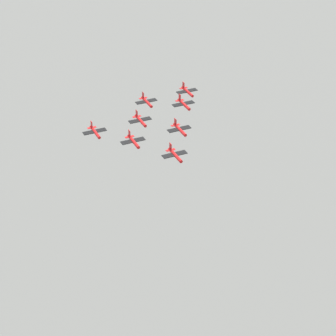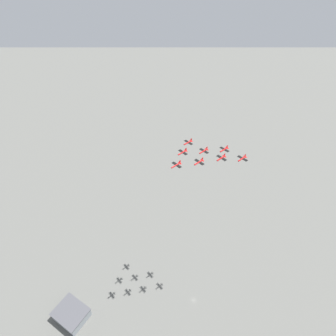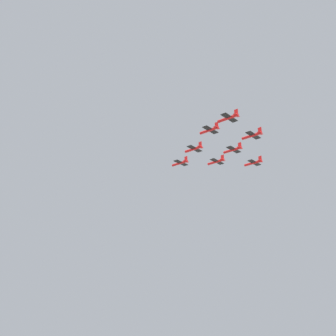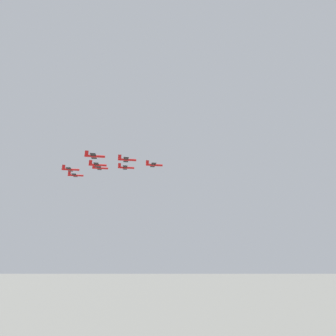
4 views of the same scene
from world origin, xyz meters
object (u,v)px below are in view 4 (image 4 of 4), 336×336
at_px(jet_0, 154,165).
at_px(jet_4, 97,165).
at_px(jet_3, 100,168).
at_px(jet_2, 126,160).
at_px(jet_6, 75,175).
at_px(jet_5, 94,156).
at_px(jet_7, 70,169).
at_px(jet_1, 125,168).

relative_size(jet_0, jet_4, 1.00).
xyz_separation_m(jet_3, jet_4, (-16.54, 5.01, -3.00)).
bearing_deg(jet_2, jet_0, 120.47).
distance_m(jet_4, jet_6, 29.79).
distance_m(jet_5, jet_6, 45.63).
xyz_separation_m(jet_5, jet_7, (29.06, 6.55, -0.12)).
bearing_deg(jet_5, jet_6, -161.22).
bearing_deg(jet_7, jet_6, -180.00).
relative_size(jet_4, jet_5, 1.00).
distance_m(jet_0, jet_5, 34.15).
height_order(jet_1, jet_7, jet_1).
relative_size(jet_4, jet_6, 1.00).
bearing_deg(jet_1, jet_3, -120.47).
bearing_deg(jet_0, jet_3, -120.47).
relative_size(jet_6, jet_7, 1.00).
bearing_deg(jet_6, jet_4, 29.54).
distance_m(jet_1, jet_2, 17.29).
distance_m(jet_2, jet_6, 45.37).
xyz_separation_m(jet_3, jet_6, (12.53, 11.55, -2.89)).
bearing_deg(jet_3, jet_2, 29.54).
height_order(jet_3, jet_5, jet_3).
relative_size(jet_1, jet_7, 1.00).
bearing_deg(jet_4, jet_5, -0.00).
bearing_deg(jet_3, jet_4, -0.00).
height_order(jet_0, jet_4, jet_0).
xyz_separation_m(jet_2, jet_3, (29.06, 6.55, 1.95)).
distance_m(jet_0, jet_6, 51.14).
height_order(jet_2, jet_7, jet_2).
bearing_deg(jet_0, jet_1, -120.47).
xyz_separation_m(jet_3, jet_5, (-33.08, 10.01, -3.71)).
distance_m(jet_1, jet_6, 34.12).
relative_size(jet_0, jet_7, 1.00).
bearing_deg(jet_7, jet_5, 29.54).
bearing_deg(jet_7, jet_4, 59.53).
bearing_deg(jet_2, jet_1, 180.00).
xyz_separation_m(jet_2, jet_4, (12.53, 11.55, -1.05)).
relative_size(jet_5, jet_7, 1.00).
bearing_deg(jet_3, jet_6, -120.47).
bearing_deg(jet_2, jet_6, -139.64).
bearing_deg(jet_1, jet_4, -59.53).
distance_m(jet_1, jet_5, 29.89).
height_order(jet_2, jet_6, jet_2).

